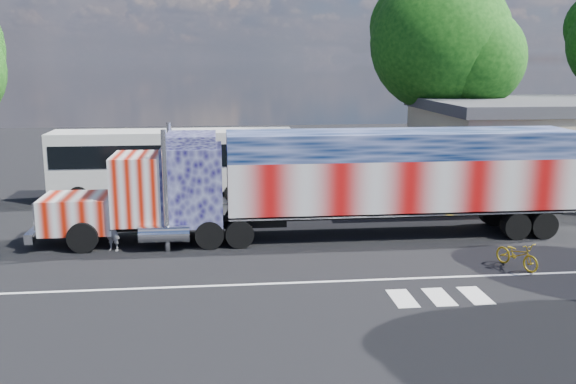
{
  "coord_description": "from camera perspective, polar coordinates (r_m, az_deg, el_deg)",
  "views": [
    {
      "loc": [
        -2.88,
        -23.47,
        7.42
      ],
      "look_at": [
        0.0,
        3.0,
        1.9
      ],
      "focal_mm": 40.0,
      "sensor_mm": 36.0,
      "label": 1
    }
  ],
  "objects": [
    {
      "name": "ground",
      "position": [
        24.78,
        0.75,
        -5.71
      ],
      "size": [
        100.0,
        100.0,
        0.0
      ],
      "primitive_type": "plane",
      "color": "black"
    },
    {
      "name": "bicycle",
      "position": [
        24.72,
        19.69,
        -5.27
      ],
      "size": [
        1.36,
        1.98,
        0.98
      ],
      "primitive_type": "imported",
      "rotation": [
        0.0,
        0.0,
        0.42
      ],
      "color": "gold",
      "rests_on": "ground"
    },
    {
      "name": "tree_ne_a",
      "position": [
        41.11,
        13.62,
        12.76
      ],
      "size": [
        8.97,
        8.55,
        12.73
      ],
      "color": "black",
      "rests_on": "ground"
    },
    {
      "name": "semi_truck",
      "position": [
        26.98,
        4.26,
        1.12
      ],
      "size": [
        22.56,
        3.56,
        4.81
      ],
      "color": "black",
      "rests_on": "ground"
    },
    {
      "name": "coach_bus",
      "position": [
        34.92,
        -10.12,
        2.47
      ],
      "size": [
        12.76,
        2.97,
        3.71
      ],
      "color": "silver",
      "rests_on": "ground"
    },
    {
      "name": "lane_markings",
      "position": [
        21.54,
        6.55,
        -8.5
      ],
      "size": [
        30.0,
        2.67,
        0.01
      ],
      "color": "silver",
      "rests_on": "ground"
    },
    {
      "name": "woman",
      "position": [
        26.17,
        -15.29,
        -3.38
      ],
      "size": [
        0.67,
        0.56,
        1.58
      ],
      "primitive_type": "imported",
      "rotation": [
        0.0,
        0.0,
        -0.36
      ],
      "color": "slate",
      "rests_on": "ground"
    }
  ]
}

